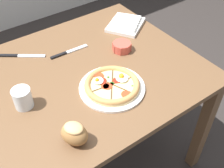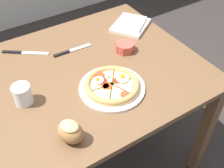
# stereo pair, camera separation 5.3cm
# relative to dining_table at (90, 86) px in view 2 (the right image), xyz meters

# --- Properties ---
(ground_plane) EXTENTS (12.00, 12.00, 0.00)m
(ground_plane) POSITION_rel_dining_table_xyz_m (0.00, 0.00, -0.66)
(ground_plane) COLOR #2D2826
(dining_table) EXTENTS (1.12, 0.95, 0.77)m
(dining_table) POSITION_rel_dining_table_xyz_m (0.00, 0.00, 0.00)
(dining_table) COLOR brown
(dining_table) RESTS_ON ground_plane
(pizza) EXTENTS (0.31, 0.31, 0.06)m
(pizza) POSITION_rel_dining_table_xyz_m (0.03, -0.18, 0.13)
(pizza) COLOR white
(pizza) RESTS_ON dining_table
(ramekin_bowl) EXTENTS (0.11, 0.11, 0.05)m
(ramekin_bowl) POSITION_rel_dining_table_xyz_m (0.24, 0.03, 0.14)
(ramekin_bowl) COLOR #C64C3D
(ramekin_bowl) RESTS_ON dining_table
(napkin_folded) EXTENTS (0.28, 0.27, 0.04)m
(napkin_folded) POSITION_rel_dining_table_xyz_m (0.41, 0.22, 0.13)
(napkin_folded) COLOR silver
(napkin_folded) RESTS_ON dining_table
(bread_piece_near) EXTENTS (0.13, 0.14, 0.10)m
(bread_piece_near) POSITION_rel_dining_table_xyz_m (-0.26, -0.34, 0.16)
(bread_piece_near) COLOR #A3703D
(bread_piece_near) RESTS_ON dining_table
(knife_main) EXTENTS (0.21, 0.16, 0.01)m
(knife_main) POSITION_rel_dining_table_xyz_m (-0.22, 0.30, 0.11)
(knife_main) COLOR silver
(knife_main) RESTS_ON dining_table
(knife_spare) EXTENTS (0.22, 0.03, 0.01)m
(knife_spare) POSITION_rel_dining_table_xyz_m (-0.00, 0.19, 0.11)
(knife_spare) COLOR silver
(knife_spare) RESTS_ON dining_table
(water_glass) EXTENTS (0.08, 0.08, 0.09)m
(water_glass) POSITION_rel_dining_table_xyz_m (-0.35, -0.04, 0.15)
(water_glass) COLOR white
(water_glass) RESTS_ON dining_table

